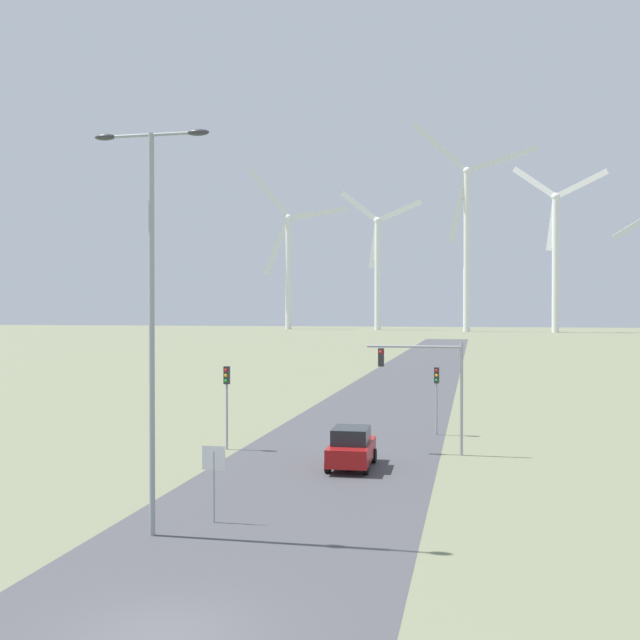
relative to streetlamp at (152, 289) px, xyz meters
The scene contains 12 objects.
ground_plane 10.75m from the streetlamp, 64.11° to the right, with size 600.00×600.00×0.00m, color #757A5B.
road_surface 42.10m from the streetlamp, 85.47° to the left, with size 10.00×240.00×0.01m.
streetlamp is the anchor object (origin of this frame).
stop_sign_near 6.33m from the streetlamp, 50.96° to the left, with size 0.81×0.07×2.56m.
traffic_light_post_near_left 15.14m from the streetlamp, 99.60° to the left, with size 0.28×0.34×4.22m.
traffic_light_post_near_right 22.76m from the streetlamp, 69.53° to the left, with size 0.28×0.34×3.83m.
traffic_light_mast_overhead 17.28m from the streetlamp, 63.34° to the left, with size 4.69×0.35×5.52m.
car_approaching 13.80m from the streetlamp, 68.05° to the left, with size 1.94×4.16×1.83m.
wind_turbine_far_left 253.52m from the streetlamp, 103.19° to the left, with size 36.78×5.82×59.32m.
wind_turbine_left 243.05m from the streetlamp, 95.65° to the left, with size 29.42×2.83×49.65m.
wind_turbine_center 228.16m from the streetlamp, 88.19° to the left, with size 40.61×2.83×68.93m.
wind_turbine_right 225.05m from the streetlamp, 81.16° to the left, with size 27.75×11.42×53.14m.
Camera 1 is at (6.62, -15.03, 7.07)m, focal length 42.00 mm.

